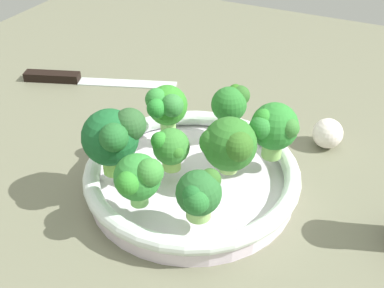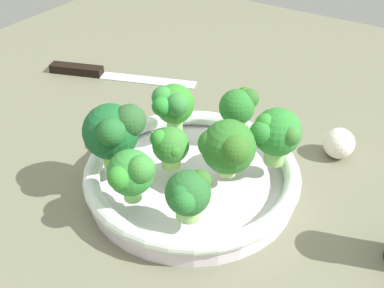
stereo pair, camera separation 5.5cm
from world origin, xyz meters
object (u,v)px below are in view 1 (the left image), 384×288
broccoli_floret_1 (166,106)px  broccoli_floret_4 (199,194)px  broccoli_floret_6 (273,127)px  broccoli_floret_7 (170,148)px  garlic_bulb (328,133)px  broccoli_floret_5 (138,178)px  broccoli_floret_3 (231,104)px  knife (79,79)px  broccoli_floret_2 (228,145)px  broccoli_floret_0 (113,136)px  bowl (192,176)px

broccoli_floret_1 → broccoli_floret_4: size_ratio=1.24×
broccoli_floret_6 → broccoli_floret_7: 12.37cm
garlic_bulb → broccoli_floret_1: bearing=32.3°
broccoli_floret_4 → garlic_bulb: broccoli_floret_4 is taller
broccoli_floret_4 → broccoli_floret_7: (6.47, -6.06, -0.17)cm
broccoli_floret_7 → broccoli_floret_5: bearing=89.8°
broccoli_floret_3 → knife: (30.91, -7.00, -6.57)cm
broccoli_floret_3 → knife: 32.36cm
broccoli_floret_1 → knife: (24.18, -12.38, -7.50)cm
broccoli_floret_1 → broccoli_floret_7: (-3.88, 6.22, -1.28)cm
broccoli_floret_2 → broccoli_floret_4: 8.46cm
broccoli_floret_2 → broccoli_floret_5: 11.25cm
broccoli_floret_2 → broccoli_floret_6: size_ratio=0.96×
broccoli_floret_0 → broccoli_floret_7: size_ratio=1.56×
bowl → broccoli_floret_0: broccoli_floret_0 is taller
broccoli_floret_3 → broccoli_floret_0: bearing=61.0°
broccoli_floret_2 → broccoli_floret_7: broccoli_floret_2 is taller
broccoli_floret_1 → broccoli_floret_5: (-3.86, 13.24, -0.59)cm
broccoli_floret_2 → broccoli_floret_3: broccoli_floret_2 is taller
broccoli_floret_4 → broccoli_floret_6: broccoli_floret_6 is taller
broccoli_floret_1 → broccoli_floret_2: same height
bowl → broccoli_floret_0: 11.32cm
bowl → broccoli_floret_2: size_ratio=3.81×
broccoli_floret_1 → knife: broccoli_floret_1 is taller
broccoli_floret_1 → broccoli_floret_4: bearing=130.2°
bowl → broccoli_floret_5: bearing=77.6°
broccoli_floret_2 → broccoli_floret_6: bearing=-127.4°
broccoli_floret_6 → garlic_bulb: 13.33cm
broccoli_floret_4 → broccoli_floret_7: 8.86cm
broccoli_floret_2 → broccoli_floret_1: bearing=-20.9°
broccoli_floret_6 → broccoli_floret_3: bearing=-31.4°
broccoli_floret_5 → knife: broccoli_floret_5 is taller
broccoli_floret_7 → knife: bearing=-33.5°
bowl → broccoli_floret_0: size_ratio=3.17×
garlic_bulb → broccoli_floret_5: bearing=59.2°
garlic_bulb → knife: bearing=-0.7°
knife → broccoli_floret_5: bearing=137.6°
broccoli_floret_3 → broccoli_floret_7: broccoli_floret_3 is taller
broccoli_floret_1 → broccoli_floret_4: broccoli_floret_1 is taller
bowl → broccoli_floret_6: 11.52cm
bowl → broccoli_floret_2: 7.13cm
broccoli_floret_3 → knife: broccoli_floret_3 is taller
broccoli_floret_3 → garlic_bulb: 14.59cm
broccoli_floret_0 → broccoli_floret_7: broccoli_floret_0 is taller
garlic_bulb → broccoli_floret_6: bearing=65.2°
broccoli_floret_4 → garlic_bulb: size_ratio=1.33×
broccoli_floret_5 → knife: 38.60cm
broccoli_floret_4 → broccoli_floret_7: bearing=-43.1°
bowl → broccoli_floret_3: (-0.94, -9.81, 5.23)cm
broccoli_floret_3 → broccoli_floret_4: bearing=101.6°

